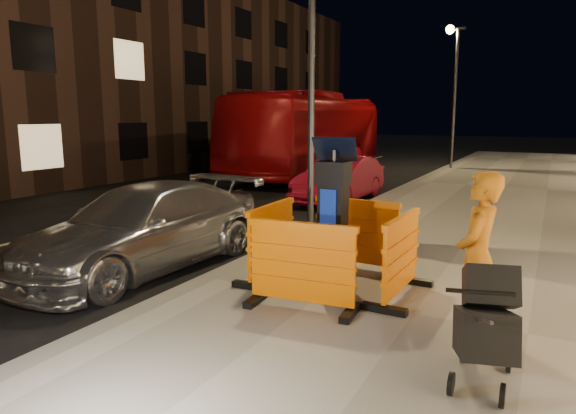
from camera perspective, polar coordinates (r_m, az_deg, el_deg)
The scene contains 15 objects.
ground_plane at distance 7.67m, azimuth -8.89°, elevation -8.81°, with size 120.00×120.00×0.00m, color black.
sidewalk at distance 6.43m, azimuth 13.73°, elevation -12.05°, with size 6.00×60.00×0.15m, color gray.
kerb at distance 7.64m, azimuth -8.90°, elevation -8.28°, with size 0.30×60.00×0.15m, color slate.
parking_kiosk at distance 6.95m, azimuth 5.00°, elevation -1.18°, with size 0.61×0.61×1.93m, color black.
barrier_front at distance 6.21m, azimuth 1.57°, elevation -6.58°, with size 1.38×0.57×1.08m, color orange.
barrier_back at distance 7.90m, azimuth 7.59°, elevation -3.01°, with size 1.38×0.57×1.08m, color orange.
barrier_kerbside at distance 7.44m, azimuth -1.83°, elevation -3.75°, with size 1.38×0.57×1.08m, color orange.
barrier_bldgside at distance 6.75m, azimuth 12.45°, elevation -5.44°, with size 1.38×0.57×1.08m, color orange.
car_silver at distance 8.84m, azimuth -15.48°, elevation -6.49°, with size 1.90×4.67×1.36m, color #B6B6BB.
car_red at distance 15.01m, azimuth 5.76°, elevation 0.61°, with size 1.39×3.99×1.31m, color maroon.
bus_doubledecker at distance 22.18m, azimuth 2.70°, elevation 3.73°, with size 2.85×12.18×3.39m, color #98080F.
man at distance 5.64m, azimuth 20.31°, elevation -5.25°, with size 0.65×0.43×1.78m, color #B4610F.
stroller at distance 4.89m, azimuth 21.02°, elevation -12.45°, with size 0.52×0.80×1.00m, color black.
street_lamp_mid at distance 9.74m, azimuth 2.62°, elevation 14.11°, with size 0.12×0.12×6.00m, color #3F3F44.
street_lamp_far at distance 24.18m, azimuth 18.01°, elevation 11.26°, with size 0.12×0.12×6.00m, color #3F3F44.
Camera 1 is at (4.33, -5.82, 2.47)m, focal length 32.00 mm.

